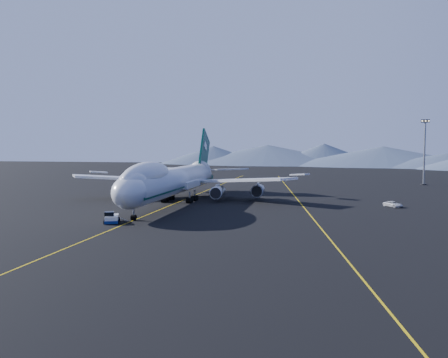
% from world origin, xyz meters
% --- Properties ---
extents(ground, '(500.00, 500.00, 0.00)m').
position_xyz_m(ground, '(0.00, 0.00, 0.00)').
color(ground, black).
rests_on(ground, ground).
extents(taxiway_line_main, '(0.25, 220.00, 0.01)m').
position_xyz_m(taxiway_line_main, '(0.00, 0.00, 0.01)').
color(taxiway_line_main, gold).
rests_on(taxiway_line_main, ground).
extents(taxiway_line_side, '(28.08, 198.09, 0.01)m').
position_xyz_m(taxiway_line_side, '(30.00, 10.00, 0.01)').
color(taxiway_line_side, gold).
rests_on(taxiway_line_side, ground).
extents(boeing_747, '(59.62, 72.43, 19.37)m').
position_xyz_m(boeing_747, '(0.00, 0.03, 5.81)').
color(boeing_747, silver).
rests_on(boeing_747, ground).
extents(pushback_tug, '(4.04, 5.46, 2.13)m').
position_xyz_m(pushback_tug, '(-3.00, -29.82, 0.67)').
color(pushback_tug, silver).
rests_on(pushback_tug, ground).
extents(service_van, '(4.65, 5.07, 1.32)m').
position_xyz_m(service_van, '(51.79, 4.17, 0.66)').
color(service_van, silver).
rests_on(service_van, ground).
extents(floodlight_mast, '(2.86, 2.15, 23.18)m').
position_xyz_m(floodlight_mast, '(71.02, 70.61, 11.74)').
color(floodlight_mast, black).
rests_on(floodlight_mast, ground).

